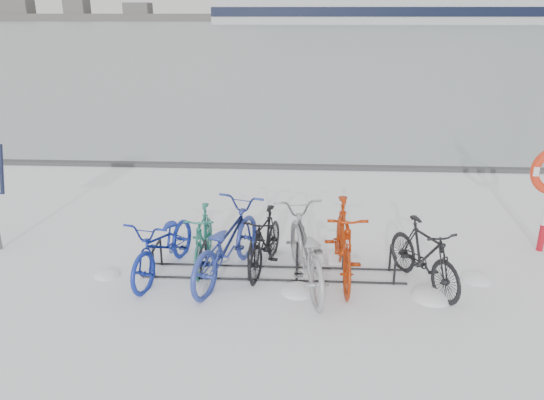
{
  "coord_description": "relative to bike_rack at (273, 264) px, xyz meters",
  "views": [
    {
      "loc": [
        0.4,
        -7.31,
        3.8
      ],
      "look_at": [
        -0.06,
        0.6,
        1.0
      ],
      "focal_mm": 35.0,
      "sensor_mm": 36.0,
      "label": 1
    }
  ],
  "objects": [
    {
      "name": "ground",
      "position": [
        0.0,
        0.0,
        -0.18
      ],
      "size": [
        900.0,
        900.0,
        0.0
      ],
      "primitive_type": "plane",
      "color": "white",
      "rests_on": "ground"
    },
    {
      "name": "ice_sheet",
      "position": [
        0.0,
        155.0,
        -0.17
      ],
      "size": [
        400.0,
        298.0,
        0.02
      ],
      "primitive_type": "cube",
      "color": "#9FAEB4",
      "rests_on": "ground"
    },
    {
      "name": "quay_edge",
      "position": [
        0.0,
        5.9,
        -0.13
      ],
      "size": [
        400.0,
        0.25,
        0.1
      ],
      "primitive_type": "cube",
      "color": "#3F3F42",
      "rests_on": "ground"
    },
    {
      "name": "bike_rack",
      "position": [
        0.0,
        0.0,
        0.0
      ],
      "size": [
        4.0,
        0.48,
        0.46
      ],
      "color": "black",
      "rests_on": "ground"
    },
    {
      "name": "shoreline",
      "position": [
        -122.02,
        260.0,
        2.61
      ],
      "size": [
        180.0,
        12.0,
        9.5
      ],
      "color": "#505050",
      "rests_on": "ground"
    },
    {
      "name": "bike_0",
      "position": [
        -1.67,
        -0.02,
        0.33
      ],
      "size": [
        1.08,
        2.04,
        1.01
      ],
      "primitive_type": "imported",
      "rotation": [
        0.0,
        0.0,
        -0.22
      ],
      "color": "#152899",
      "rests_on": "ground"
    },
    {
      "name": "bike_1",
      "position": [
        -1.13,
        0.32,
        0.3
      ],
      "size": [
        0.48,
        1.6,
        0.96
      ],
      "primitive_type": "imported",
      "rotation": [
        0.0,
        0.0,
        0.02
      ],
      "color": "#23705E",
      "rests_on": "ground"
    },
    {
      "name": "bike_2",
      "position": [
        -0.71,
        -0.06,
        0.39
      ],
      "size": [
        1.39,
        2.32,
        1.15
      ],
      "primitive_type": "imported",
      "rotation": [
        0.0,
        0.0,
        2.83
      ],
      "color": "#2A3B96",
      "rests_on": "ground"
    },
    {
      "name": "bike_3",
      "position": [
        -0.14,
        0.23,
        0.31
      ],
      "size": [
        0.8,
        1.69,
        0.98
      ],
      "primitive_type": "imported",
      "rotation": [
        0.0,
        0.0,
        -0.22
      ],
      "color": "black",
      "rests_on": "ground"
    },
    {
      "name": "bike_4",
      "position": [
        0.47,
        -0.21,
        0.39
      ],
      "size": [
        1.19,
        2.27,
        1.13
      ],
      "primitive_type": "imported",
      "rotation": [
        0.0,
        0.0,
        3.35
      ],
      "color": "#98999E",
      "rests_on": "ground"
    },
    {
      "name": "bike_5",
      "position": [
        1.05,
        0.0,
        0.42
      ],
      "size": [
        0.61,
        2.02,
        1.2
      ],
      "primitive_type": "imported",
      "rotation": [
        0.0,
        0.0,
        0.02
      ],
      "color": "#A32A08",
      "rests_on": "ground"
    },
    {
      "name": "bike_6",
      "position": [
        2.21,
        -0.18,
        0.33
      ],
      "size": [
        1.12,
        1.74,
        1.01
      ],
      "primitive_type": "imported",
      "rotation": [
        0.0,
        0.0,
        0.42
      ],
      "color": "black",
      "rests_on": "ground"
    },
    {
      "name": "snow_drifts",
      "position": [
        0.92,
        -0.05,
        -0.18
      ],
      "size": [
        6.06,
        1.74,
        0.21
      ],
      "color": "white",
      "rests_on": "ground"
    }
  ]
}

